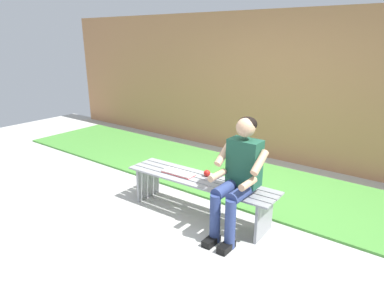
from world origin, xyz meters
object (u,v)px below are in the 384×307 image
object	(u,v)px
apple	(207,173)
book_open	(178,173)
person_seated	(238,173)
bench_near	(200,187)

from	to	relation	value
apple	book_open	distance (m)	0.35
apple	person_seated	bearing A→B (deg)	158.60
person_seated	book_open	xyz separation A→B (m)	(0.86, -0.07, -0.23)
bench_near	apple	world-z (taller)	apple
bench_near	apple	xyz separation A→B (m)	(-0.03, -0.11, 0.15)
bench_near	apple	bearing A→B (deg)	-103.31
apple	bench_near	bearing A→B (deg)	76.69
bench_near	book_open	distance (m)	0.32
person_seated	book_open	size ratio (longest dim) A/B	3.04
person_seated	book_open	distance (m)	0.89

